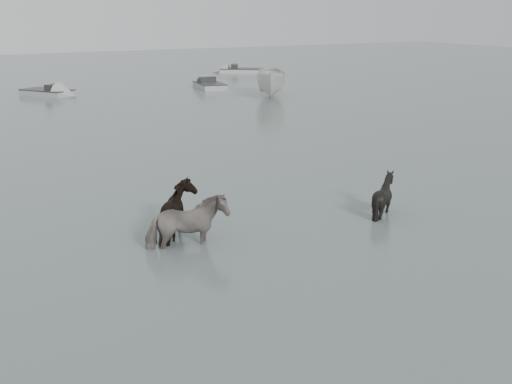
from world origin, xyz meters
The scene contains 8 objects.
ground centered at (0.00, 0.00, 0.00)m, with size 140.00×140.00×0.00m, color #4D5C58.
pony_pinto centered at (-2.16, -0.02, 0.80)m, with size 0.86×1.89×1.59m, color black.
pony_dark centered at (-1.94, 0.84, 0.75)m, with size 1.48×1.27×1.49m, color black.
pony_black centered at (3.46, -0.26, 0.69)m, with size 1.11×1.25×1.37m, color black.
boat_small centered at (12.91, 21.88, 0.95)m, with size 1.85×4.91×1.90m, color silver.
skiff_port centered at (11.28, 27.55, 0.38)m, with size 4.34×1.60×0.75m, color #999C9A, non-canonical shape.
skiff_mid centered at (0.65, 29.17, 0.38)m, with size 4.66×1.60×0.75m, color gray, non-canonical shape.
skiff_star centered at (18.33, 36.24, 0.38)m, with size 5.04×1.60×0.75m, color #AAABA6, non-canonical shape.
Camera 1 is at (-7.54, -13.05, 5.35)m, focal length 45.00 mm.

